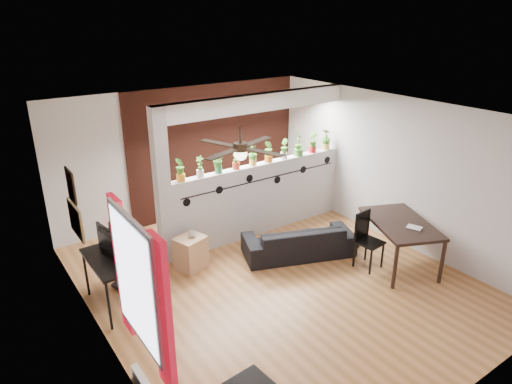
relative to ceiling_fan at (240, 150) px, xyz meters
name	(u,v)px	position (x,y,z in m)	size (l,w,h in m)	color
room_shell	(276,203)	(0.80, 0.30, -1.01)	(6.30, 7.10, 2.90)	#945E30
partition_wall	(261,198)	(1.60, 1.80, -1.64)	(3.60, 0.18, 1.35)	#BCBCC1
ceiling_header	(261,102)	(1.60, 1.80, 0.14)	(3.60, 0.18, 0.30)	white
pier_column	(162,188)	(-0.31, 1.80, -1.01)	(0.22, 0.20, 2.60)	#BCBCC1
brick_panel	(219,148)	(1.60, 3.27, -1.01)	(3.90, 0.05, 2.60)	#A3422F
vine_decal	(264,179)	(1.60, 1.70, -1.23)	(3.31, 0.01, 0.30)	black
window_assembly	(138,284)	(-1.76, -0.90, -0.81)	(0.09, 1.30, 1.55)	white
corkboard	(76,220)	(-1.78, 1.25, -0.96)	(0.03, 0.60, 0.45)	olive
framed_art	(71,186)	(-1.78, 1.20, -0.46)	(0.03, 0.34, 0.44)	#8C7259
ceiling_fan	(240,150)	(0.00, 0.00, 0.00)	(1.19, 1.19, 0.43)	black
potted_plant_0	(180,169)	(0.02, 1.80, -0.75)	(0.20, 0.23, 0.40)	orange
potted_plant_1	(200,166)	(0.37, 1.80, -0.77)	(0.21, 0.22, 0.36)	white
potted_plant_2	(218,162)	(0.72, 1.80, -0.77)	(0.21, 0.22, 0.36)	#318841
potted_plant_3	(236,158)	(1.07, 1.80, -0.77)	(0.20, 0.17, 0.37)	red
potted_plant_4	(253,155)	(1.42, 1.80, -0.77)	(0.21, 0.19, 0.37)	#E4BE50
potted_plant_5	(269,151)	(1.78, 1.80, -0.75)	(0.19, 0.22, 0.40)	orange
potted_plant_6	(284,148)	(2.13, 1.80, -0.77)	(0.20, 0.22, 0.37)	white
potted_plant_7	(299,143)	(2.48, 1.80, -0.71)	(0.28, 0.31, 0.48)	#428932
potted_plant_8	(313,142)	(2.83, 1.80, -0.75)	(0.20, 0.23, 0.40)	red
potted_plant_9	(326,139)	(3.18, 1.80, -0.75)	(0.24, 0.26, 0.41)	#E3CA50
sofa	(299,241)	(1.61, 0.70, -2.05)	(1.77, 0.70, 0.52)	black
cube_shelf	(191,253)	(-0.10, 1.37, -2.04)	(0.45, 0.40, 0.55)	tan
cup	(193,234)	(-0.05, 1.37, -1.72)	(0.12, 0.12, 0.09)	gray
computer_desk	(111,263)	(-1.45, 1.07, -1.63)	(0.57, 1.06, 0.76)	black
monitor	(106,247)	(-1.45, 1.22, -1.45)	(0.06, 0.36, 0.20)	black
office_chair	(126,259)	(-1.11, 1.51, -1.88)	(0.53, 0.54, 0.97)	black
dining_table	(400,226)	(2.74, -0.46, -1.63)	(1.34, 1.62, 0.76)	black
book	(413,230)	(2.64, -0.76, -1.54)	(0.16, 0.22, 0.02)	gray
folding_chair	(366,235)	(2.26, -0.18, -1.76)	(0.42, 0.42, 0.94)	black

